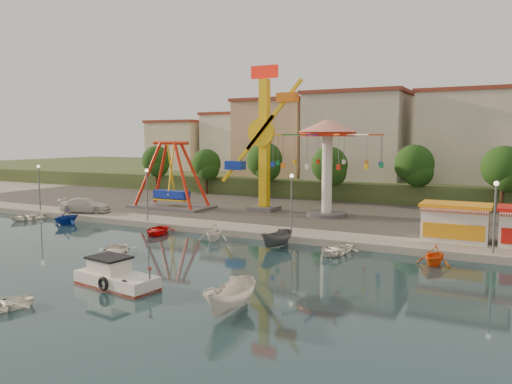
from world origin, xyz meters
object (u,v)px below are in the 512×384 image
Objects in this scene: cabin_motorboat at (115,278)px; van at (86,205)px; kamikaze_tower at (266,142)px; rowboat_a at (116,251)px; wave_swinger at (327,145)px; pirate_ship_ride at (171,176)px; skiff at (231,298)px.

van is at bearing 147.09° from cabin_motorboat.
rowboat_a is (-1.40, -22.86, -8.05)m from kamikaze_tower.
kamikaze_tower reaches higher than wave_swinger.
pirate_ship_ride is 0.61× the size of kamikaze_tower.
skiff is at bearing -66.82° from kamikaze_tower.
rowboat_a is at bearing -148.86° from van.
wave_swinger is 27.84m from van.
van is (-21.74, 18.51, 0.89)m from cabin_motorboat.
skiff is 36.01m from van.
wave_swinger is 30.87m from skiff.
rowboat_a is 20.50m from van.
pirate_ship_ride is 12.34m from kamikaze_tower.
kamikaze_tower is at bearing 178.29° from wave_swinger.
skiff is (24.03, -26.92, -3.56)m from pirate_ship_ride.
pirate_ship_ride is 19.26m from wave_swinger.
cabin_motorboat reaches higher than skiff.
van is at bearing 103.70° from rowboat_a.
rowboat_a is (-8.80, -22.64, -7.77)m from wave_swinger.
kamikaze_tower is 4.00× the size of rowboat_a.
kamikaze_tower is at bearing 111.92° from skiff.
skiff reaches higher than rowboat_a.
kamikaze_tower reaches higher than cabin_motorboat.
kamikaze_tower is at bearing -80.80° from van.
wave_swinger is at bearing 7.88° from pirate_ship_ride.
pirate_ship_ride is at bearing 130.49° from skiff.
skiff is (14.13, -6.87, 0.41)m from rowboat_a.
skiff is 0.78× the size of van.
pirate_ship_ride reaches higher than skiff.
kamikaze_tower is at bearing 105.61° from cabin_motorboat.
pirate_ship_ride is 1.74× the size of cabin_motorboat.
skiff is (5.33, -29.51, -7.36)m from wave_swinger.
kamikaze_tower is 33.23m from skiff.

